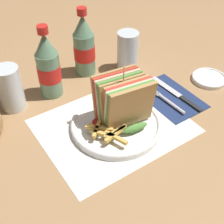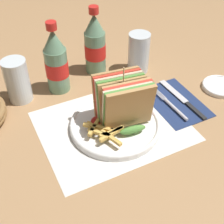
# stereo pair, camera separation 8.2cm
# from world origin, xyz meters

# --- Properties ---
(ground_plane) EXTENTS (4.00, 4.00, 0.00)m
(ground_plane) POSITION_xyz_m (0.00, 0.00, 0.00)
(ground_plane) COLOR #9E754C
(placemat) EXTENTS (0.38, 0.31, 0.00)m
(placemat) POSITION_xyz_m (-0.03, 0.02, 0.00)
(placemat) COLOR silver
(placemat) RESTS_ON ground_plane
(plate_main) EXTENTS (0.24, 0.24, 0.02)m
(plate_main) POSITION_xyz_m (-0.02, 0.02, 0.01)
(plate_main) COLOR white
(plate_main) RESTS_ON ground_plane
(club_sandwich) EXTENTS (0.14, 0.13, 0.17)m
(club_sandwich) POSITION_xyz_m (0.00, 0.02, 0.08)
(club_sandwich) COLOR tan
(club_sandwich) RESTS_ON plate_main
(fries_pile) EXTENTS (0.09, 0.12, 0.02)m
(fries_pile) POSITION_xyz_m (-0.07, -0.01, 0.03)
(fries_pile) COLOR gold
(fries_pile) RESTS_ON plate_main
(ketchup_blob) EXTENTS (0.04, 0.03, 0.01)m
(ketchup_blob) POSITION_xyz_m (-0.06, 0.04, 0.03)
(ketchup_blob) COLOR maroon
(ketchup_blob) RESTS_ON plate_main
(napkin) EXTENTS (0.14, 0.20, 0.00)m
(napkin) POSITION_xyz_m (0.18, 0.03, 0.00)
(napkin) COLOR navy
(napkin) RESTS_ON ground_plane
(fork) EXTENTS (0.02, 0.17, 0.01)m
(fork) POSITION_xyz_m (0.16, 0.02, 0.01)
(fork) COLOR silver
(fork) RESTS_ON napkin
(knife) EXTENTS (0.02, 0.21, 0.00)m
(knife) POSITION_xyz_m (0.21, 0.03, 0.01)
(knife) COLOR black
(knife) RESTS_ON napkin
(coke_bottle_near) EXTENTS (0.07, 0.07, 0.22)m
(coke_bottle_near) POSITION_xyz_m (-0.10, 0.25, 0.09)
(coke_bottle_near) COLOR slate
(coke_bottle_near) RESTS_ON ground_plane
(coke_bottle_far) EXTENTS (0.07, 0.07, 0.22)m
(coke_bottle_far) POSITION_xyz_m (0.05, 0.29, 0.09)
(coke_bottle_far) COLOR slate
(coke_bottle_far) RESTS_ON ground_plane
(glass_near) EXTENTS (0.07, 0.07, 0.13)m
(glass_near) POSITION_xyz_m (0.17, 0.23, 0.06)
(glass_near) COLOR silver
(glass_near) RESTS_ON ground_plane
(glass_far) EXTENTS (0.07, 0.07, 0.13)m
(glass_far) POSITION_xyz_m (-0.22, 0.25, 0.07)
(glass_far) COLOR silver
(glass_far) RESTS_ON ground_plane
(side_saucer) EXTENTS (0.11, 0.11, 0.01)m
(side_saucer) POSITION_xyz_m (0.35, 0.03, 0.01)
(side_saucer) COLOR white
(side_saucer) RESTS_ON ground_plane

